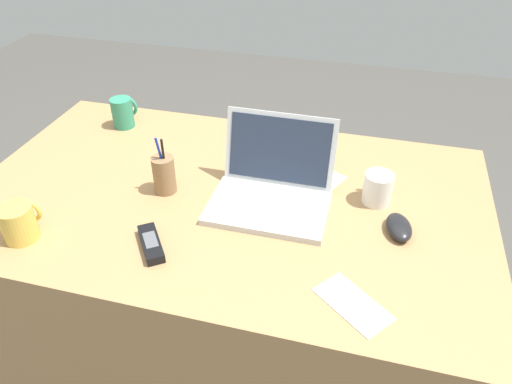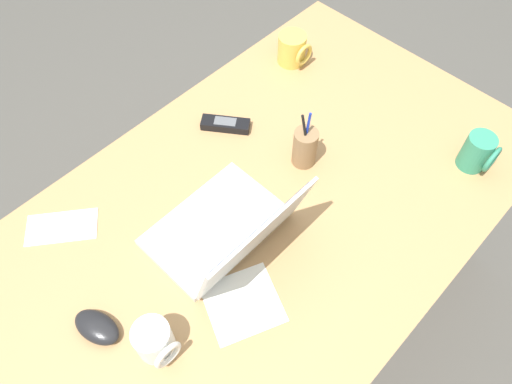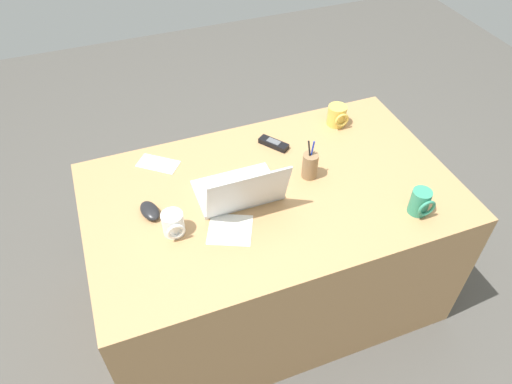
{
  "view_description": "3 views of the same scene",
  "coord_description": "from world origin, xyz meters",
  "px_view_note": "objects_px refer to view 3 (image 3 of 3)",
  "views": [
    {
      "loc": [
        0.37,
        -1.08,
        1.55
      ],
      "look_at": [
        0.1,
        -0.03,
        0.76
      ],
      "focal_mm": 34.16,
      "sensor_mm": 36.0,
      "label": 1
    },
    {
      "loc": [
        0.5,
        0.44,
        1.77
      ],
      "look_at": [
        0.02,
        -0.01,
        0.79
      ],
      "focal_mm": 34.5,
      "sensor_mm": 36.0,
      "label": 2
    },
    {
      "loc": [
        0.55,
        1.27,
        2.05
      ],
      "look_at": [
        0.08,
        0.02,
        0.75
      ],
      "focal_mm": 33.44,
      "sensor_mm": 36.0,
      "label": 3
    }
  ],
  "objects_px": {
    "coffee_mug_tall": "(420,202)",
    "cordless_phone": "(274,144)",
    "laptop": "(240,191)",
    "pen_holder": "(310,165)",
    "coffee_mug_spare": "(173,224)",
    "coffee_mug_white": "(337,116)",
    "computer_mouse": "(150,211)"
  },
  "relations": [
    {
      "from": "computer_mouse",
      "to": "coffee_mug_spare",
      "type": "xyz_separation_m",
      "value": [
        -0.07,
        0.12,
        0.03
      ]
    },
    {
      "from": "coffee_mug_tall",
      "to": "cordless_phone",
      "type": "distance_m",
      "value": 0.68
    },
    {
      "from": "laptop",
      "to": "coffee_mug_tall",
      "type": "relative_size",
      "value": 3.12
    },
    {
      "from": "coffee_mug_white",
      "to": "coffee_mug_tall",
      "type": "height_order",
      "value": "coffee_mug_tall"
    },
    {
      "from": "cordless_phone",
      "to": "pen_holder",
      "type": "relative_size",
      "value": 0.76
    },
    {
      "from": "computer_mouse",
      "to": "coffee_mug_white",
      "type": "distance_m",
      "value": 0.98
    },
    {
      "from": "computer_mouse",
      "to": "coffee_mug_white",
      "type": "height_order",
      "value": "coffee_mug_white"
    },
    {
      "from": "coffee_mug_white",
      "to": "cordless_phone",
      "type": "distance_m",
      "value": 0.34
    },
    {
      "from": "coffee_mug_spare",
      "to": "cordless_phone",
      "type": "distance_m",
      "value": 0.64
    },
    {
      "from": "laptop",
      "to": "coffee_mug_white",
      "type": "xyz_separation_m",
      "value": [
        -0.59,
        -0.31,
        0.0
      ]
    },
    {
      "from": "laptop",
      "to": "computer_mouse",
      "type": "distance_m",
      "value": 0.36
    },
    {
      "from": "coffee_mug_tall",
      "to": "pen_holder",
      "type": "relative_size",
      "value": 0.58
    },
    {
      "from": "pen_holder",
      "to": "computer_mouse",
      "type": "bearing_deg",
      "value": -1.51
    },
    {
      "from": "computer_mouse",
      "to": "cordless_phone",
      "type": "xyz_separation_m",
      "value": [
        -0.6,
        -0.22,
        -0.0
      ]
    },
    {
      "from": "laptop",
      "to": "pen_holder",
      "type": "relative_size",
      "value": 1.82
    },
    {
      "from": "pen_holder",
      "to": "coffee_mug_white",
      "type": "bearing_deg",
      "value": -133.92
    },
    {
      "from": "coffee_mug_spare",
      "to": "computer_mouse",
      "type": "bearing_deg",
      "value": -62.16
    },
    {
      "from": "laptop",
      "to": "pen_holder",
      "type": "height_order",
      "value": "laptop"
    },
    {
      "from": "computer_mouse",
      "to": "coffee_mug_white",
      "type": "bearing_deg",
      "value": -177.15
    },
    {
      "from": "coffee_mug_white",
      "to": "cordless_phone",
      "type": "xyz_separation_m",
      "value": [
        0.34,
        0.05,
        -0.04
      ]
    },
    {
      "from": "coffee_mug_white",
      "to": "coffee_mug_tall",
      "type": "bearing_deg",
      "value": 92.7
    },
    {
      "from": "coffee_mug_tall",
      "to": "coffee_mug_spare",
      "type": "relative_size",
      "value": 1.13
    },
    {
      "from": "computer_mouse",
      "to": "coffee_mug_tall",
      "type": "distance_m",
      "value": 1.03
    },
    {
      "from": "coffee_mug_tall",
      "to": "cordless_phone",
      "type": "bearing_deg",
      "value": -57.42
    },
    {
      "from": "coffee_mug_spare",
      "to": "pen_holder",
      "type": "xyz_separation_m",
      "value": [
        -0.6,
        -0.11,
        0.01
      ]
    },
    {
      "from": "computer_mouse",
      "to": "cordless_phone",
      "type": "bearing_deg",
      "value": -172.93
    },
    {
      "from": "pen_holder",
      "to": "coffee_mug_tall",
      "type": "bearing_deg",
      "value": 132.13
    },
    {
      "from": "cordless_phone",
      "to": "pen_holder",
      "type": "height_order",
      "value": "pen_holder"
    },
    {
      "from": "coffee_mug_white",
      "to": "pen_holder",
      "type": "height_order",
      "value": "pen_holder"
    },
    {
      "from": "computer_mouse",
      "to": "pen_holder",
      "type": "bearing_deg",
      "value": 165.43
    },
    {
      "from": "coffee_mug_white",
      "to": "pen_holder",
      "type": "distance_m",
      "value": 0.4
    },
    {
      "from": "coffee_mug_tall",
      "to": "pen_holder",
      "type": "height_order",
      "value": "pen_holder"
    }
  ]
}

